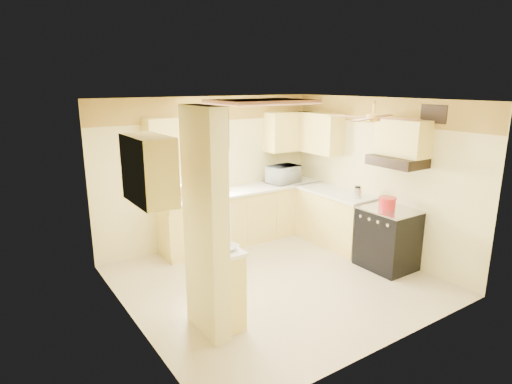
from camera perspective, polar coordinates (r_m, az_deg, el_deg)
floor at (r=6.17m, az=2.60°, el=-11.74°), size 4.00×4.00×0.00m
ceiling at (r=5.54m, az=2.90°, el=12.14°), size 4.00×4.00×0.00m
wall_back at (r=7.30m, az=-6.17°, el=2.74°), size 4.00×0.00×4.00m
wall_front at (r=4.42m, az=17.61°, el=-5.68°), size 4.00×0.00×4.00m
wall_left at (r=4.86m, az=-16.62°, el=-3.81°), size 0.00×3.80×3.80m
wall_right at (r=7.08m, az=15.88°, el=1.89°), size 0.00×3.80×3.80m
wallpaper_border at (r=7.15m, az=-6.33°, el=10.98°), size 4.00×0.02×0.40m
partition_column at (r=4.60m, az=-6.77°, el=-4.32°), size 0.20×0.70×2.50m
partition_ledge at (r=5.01m, az=-4.20°, el=-12.58°), size 0.25×0.55×0.90m
ledge_top at (r=4.81m, az=-4.31°, el=-7.59°), size 0.28×0.58×0.04m
lower_cabinets_back at (r=7.50m, az=-1.55°, el=-3.20°), size 3.00×0.60×0.90m
lower_cabinets_right at (r=7.46m, az=10.46°, el=-3.53°), size 0.60×1.40×0.90m
countertop_back at (r=7.36m, az=-1.53°, el=0.27°), size 3.04×0.64×0.04m
countertop_right at (r=7.33m, az=10.57°, el=-0.04°), size 0.64×1.44×0.04m
dishwasher_panel at (r=6.89m, az=-5.45°, el=-5.05°), size 0.58×0.02×0.80m
window at (r=7.13m, az=-7.97°, el=4.84°), size 0.92×0.02×1.02m
upper_cab_back_left at (r=6.70m, az=-12.09°, el=6.65°), size 0.60×0.35×0.70m
upper_cab_back_right at (r=7.90m, az=4.40°, el=8.07°), size 0.90×0.35×0.70m
upper_cab_right at (r=7.72m, az=8.22°, el=7.81°), size 0.35×1.00×0.70m
upper_cab_left_wall at (r=4.53m, az=-14.10°, el=2.92°), size 0.35×0.75×0.70m
upper_cab_over_stove at (r=6.49m, az=18.99°, el=6.84°), size 0.35×0.76×0.52m
stove at (r=6.71m, az=17.14°, el=-5.91°), size 0.68×0.77×0.92m
range_hood at (r=6.47m, az=18.29°, el=3.91°), size 0.50×0.76×0.14m
poster_menu at (r=4.49m, az=-5.73°, el=3.19°), size 0.02×0.42×0.57m
poster_nashville at (r=4.66m, az=-5.53°, el=-4.66°), size 0.02×0.42×0.57m
ceiling_light_panel at (r=6.01m, az=0.76°, el=11.91°), size 1.35×0.95×0.06m
ceiling_fan at (r=5.72m, az=15.35°, el=9.58°), size 1.15×1.15×0.26m
vent_grate at (r=6.38m, az=22.62°, el=9.57°), size 0.02×0.40×0.25m
microwave at (r=7.79m, az=3.69°, el=2.38°), size 0.61×0.45×0.32m
bowl at (r=4.73m, az=-3.61°, el=-7.39°), size 0.24×0.24×0.05m
dutch_oven at (r=6.56m, az=17.10°, el=-1.40°), size 0.26×0.26×0.17m
kettle at (r=6.94m, az=13.37°, el=-0.06°), size 0.13×0.13×0.20m
dish_rack at (r=6.83m, az=-10.25°, el=-0.27°), size 0.37×0.29×0.20m
utensil_crock at (r=7.24m, az=-3.93°, el=0.71°), size 0.10×0.10×0.20m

